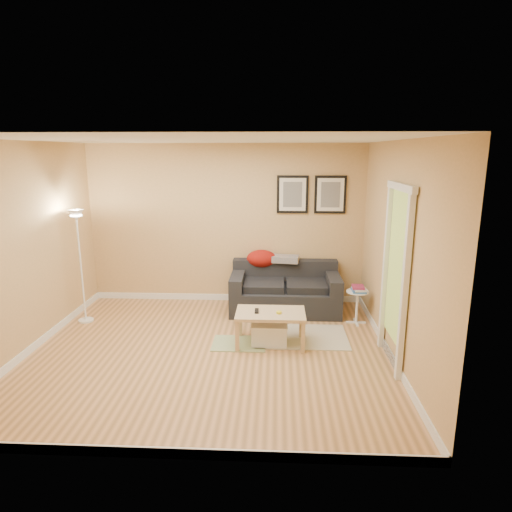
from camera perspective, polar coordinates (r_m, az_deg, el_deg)
name	(u,v)px	position (r m, az deg, el deg)	size (l,w,h in m)	color
floor	(209,352)	(5.72, -6.06, -12.22)	(4.50, 4.50, 0.00)	tan
ceiling	(204,140)	(5.17, -6.79, 14.77)	(4.50, 4.50, 0.00)	white
wall_back	(226,225)	(7.24, -3.92, 4.09)	(4.50, 4.50, 0.00)	tan
wall_front	(165,310)	(3.41, -11.70, -6.92)	(4.50, 4.50, 0.00)	tan
wall_left	(24,250)	(6.07, -27.86, 0.73)	(4.00, 4.00, 0.00)	tan
wall_right	(397,254)	(5.42, 17.81, 0.29)	(4.00, 4.00, 0.00)	tan
baseboard_back	(227,297)	(7.53, -3.78, -5.35)	(4.50, 0.02, 0.10)	white
baseboard_front	(173,453)	(4.03, -10.75, -23.80)	(4.50, 0.02, 0.10)	white
baseboard_left	(37,344)	(6.43, -26.56, -10.20)	(0.02, 4.00, 0.10)	white
baseboard_right	(389,352)	(5.81, 16.82, -11.80)	(0.02, 4.00, 0.10)	white
sofa	(285,288)	(6.95, 3.80, -4.16)	(1.70, 0.90, 0.75)	black
red_throw	(262,259)	(7.15, 0.73, -0.34)	(0.48, 0.36, 0.28)	maroon
plaid_throw	(286,259)	(7.11, 3.85, -0.37)	(0.42, 0.26, 0.10)	tan
framed_print_left	(293,194)	(7.11, 4.76, 7.96)	(0.50, 0.04, 0.60)	black
framed_print_right	(330,195)	(7.15, 9.61, 7.86)	(0.50, 0.04, 0.60)	black
area_rug	(301,336)	(6.14, 5.86, -10.33)	(1.25, 0.85, 0.01)	#C0B198
green_runner	(239,343)	(5.90, -2.20, -11.26)	(0.70, 0.50, 0.01)	#668C4C
coffee_table	(270,328)	(5.81, 1.87, -9.34)	(0.89, 0.55, 0.45)	tan
remote_control	(257,311)	(5.73, 0.09, -7.13)	(0.05, 0.16, 0.02)	black
tape_roll	(279,312)	(5.67, 3.00, -7.33)	(0.07, 0.07, 0.03)	yellow
storage_bin	(269,333)	(5.85, 1.73, -10.00)	(0.47, 0.35, 0.29)	white
side_table	(357,307)	(6.64, 12.94, -6.49)	(0.32, 0.32, 0.50)	white
book_stack	(359,289)	(6.54, 13.18, -4.15)	(0.19, 0.25, 0.08)	#33629B
floor_lamp	(81,270)	(6.87, -21.73, -1.67)	(0.22, 0.22, 1.68)	white
doorway	(394,280)	(5.33, 17.49, -2.95)	(0.12, 1.01, 2.13)	white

